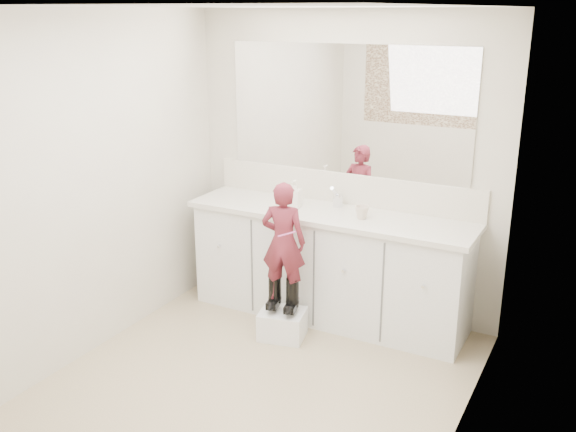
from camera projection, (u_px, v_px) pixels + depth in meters
The scene contains 19 objects.
floor at pixel (250, 390), 4.22m from camera, with size 3.00×3.00×0.00m, color #8E7C5D.
ceiling at pixel (242, 6), 3.48m from camera, with size 3.00×3.00×0.00m, color white.
wall_back at pixel (345, 165), 5.11m from camera, with size 2.60×2.60×0.00m, color beige.
wall_front at pixel (53, 317), 2.59m from camera, with size 2.60×2.60×0.00m, color beige.
wall_left at pixel (86, 189), 4.43m from camera, with size 3.00×3.00×0.00m, color beige.
wall_right at pixel (464, 253), 3.27m from camera, with size 3.00×3.00×0.00m, color beige.
vanity_cabinet at pixel (329, 267), 5.12m from camera, with size 2.20×0.55×0.85m, color silver.
countertop at pixel (329, 214), 4.97m from camera, with size 2.28×0.58×0.04m, color beige.
backsplash at pixel (344, 188), 5.15m from camera, with size 2.28×0.03×0.25m, color beige.
mirror at pixel (346, 110), 4.96m from camera, with size 2.00×0.02×1.00m, color white.
dot_panel at pixel (42, 210), 2.46m from camera, with size 2.00×0.01×1.20m, color #472819.
faucet at pixel (338, 200), 5.08m from camera, with size 0.08×0.08×0.10m, color silver.
cup at pixel (362, 212), 4.79m from camera, with size 0.11×0.11×0.10m, color beige.
soap_bottle at pixel (294, 194), 5.05m from camera, with size 0.10×0.10×0.22m, color white.
step_stool at pixel (282, 324), 4.87m from camera, with size 0.33×0.28×0.21m, color white.
boot_left at pixel (275, 292), 4.84m from camera, with size 0.10×0.19×0.28m, color black, non-canonical shape.
boot_right at pixel (292, 296), 4.78m from camera, with size 0.10×0.19×0.28m, color black, non-canonical shape.
toddler at pixel (283, 242), 4.68m from camera, with size 0.33×0.22×0.91m, color #A13140.
toothbrush at pixel (287, 234), 4.55m from camera, with size 0.01×0.01×0.14m, color #D1519E.
Camera 1 is at (1.94, -3.12, 2.38)m, focal length 40.00 mm.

